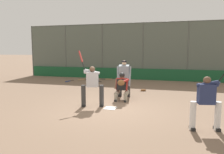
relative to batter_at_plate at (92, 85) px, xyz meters
The scene contains 14 objects.
ground_plane 1.13m from the batter_at_plate, behind, with size 160.00×160.00×0.00m, color #7A604C.
home_plate_marker 1.12m from the batter_at_plate, behind, with size 0.43×0.43×0.01m, color white.
backstop_fence 8.47m from the batter_at_plate, 95.09° to the right, with size 18.81×0.08×4.14m.
padding_wall 8.28m from the batter_at_plate, 95.15° to the right, with size 18.35×0.18×0.80m, color #19512D.
bleachers_beyond 10.88m from the batter_at_plate, 95.00° to the right, with size 13.11×2.50×1.48m.
batter_at_plate is the anchor object (origin of this frame).
catcher_behind_plate 1.52m from the batter_at_plate, 124.73° to the right, with size 0.63×0.74×1.20m.
umpire_home 2.21m from the batter_at_plate, 110.42° to the right, with size 0.68×0.46×1.69m.
batter_on_deck 4.14m from the batter_at_plate, 158.47° to the left, with size 1.03×0.55×2.02m.
spare_bat_near_backstop 7.07m from the batter_at_plate, 55.30° to the right, with size 0.22×0.90×0.07m.
spare_bat_by_padding 7.80m from the batter_at_plate, 77.23° to the right, with size 0.82×0.27×0.07m.
spare_bat_third_base_side 6.87m from the batter_at_plate, 72.42° to the right, with size 0.61×0.70×0.07m.
spare_bat_first_base_side 7.68m from the batter_at_plate, 63.50° to the right, with size 0.69×0.65×0.07m.
fielding_glove_on_dirt 4.07m from the batter_at_plate, 111.15° to the right, with size 0.29×0.22×0.11m.
Camera 1 is at (-2.25, 7.60, 2.15)m, focal length 35.00 mm.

